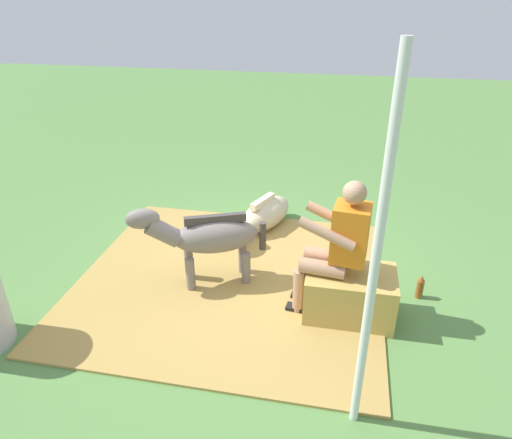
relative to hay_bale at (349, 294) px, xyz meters
name	(u,v)px	position (x,y,z in m)	size (l,w,h in m)	color
ground_plane	(256,272)	(0.97, -0.53, -0.23)	(24.00, 24.00, 0.00)	#568442
hay_patch	(230,279)	(1.21, -0.32, -0.22)	(3.07, 2.92, 0.02)	#AD8C47
hay_bale	(349,294)	(0.00, 0.00, 0.00)	(0.80, 0.54, 0.46)	tan
person_seated	(336,244)	(0.16, -0.01, 0.51)	(0.69, 0.47, 1.34)	tan
pony_standing	(207,237)	(1.41, -0.25, 0.31)	(1.28, 0.70, 0.90)	slate
pony_lying	(262,216)	(1.09, -1.47, -0.04)	(0.77, 1.33, 0.42)	beige
soda_bottle	(420,287)	(-0.68, -0.40, -0.11)	(0.07, 0.07, 0.25)	brown
tent_pole_left	(375,268)	(-0.07, 1.16, 1.05)	(0.06, 0.06, 2.55)	silver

